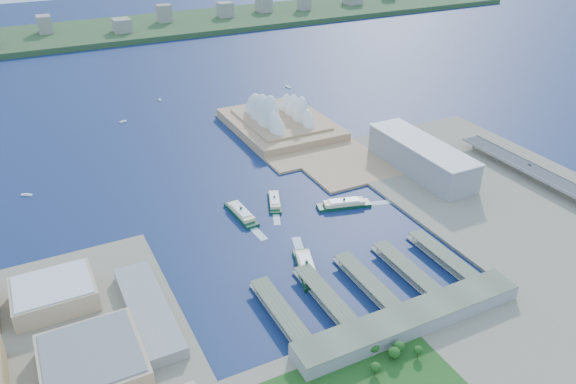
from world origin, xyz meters
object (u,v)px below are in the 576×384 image
toaster_building (421,157)px  ferry_d (344,202)px  ferry_a (241,211)px  opera_house (280,108)px  car_c (529,165)px  ferry_c (307,266)px  ferry_b (275,200)px

toaster_building → ferry_d: bearing=-166.9°
ferry_a → ferry_d: ferry_d is taller
opera_house → toaster_building: bearing=-65.8°
opera_house → car_c: (199.00, -266.39, -16.48)m
ferry_d → ferry_c: bearing=146.9°
opera_house → car_c: size_ratio=38.92×
ferry_a → car_c: car_c is taller
ferry_d → car_c: size_ratio=12.66×
opera_house → ferry_a: 244.21m
opera_house → ferry_a: opera_house is taller
opera_house → ferry_c: (-126.71, -312.26, -26.26)m
opera_house → ferry_c: 338.01m
ferry_b → car_c: car_c is taller
ferry_c → car_c: (325.71, 45.88, 9.78)m
opera_house → car_c: 332.92m
opera_house → ferry_a: (-142.43, -196.58, -26.59)m
toaster_building → ferry_d: size_ratio=2.65×
opera_house → car_c: opera_house is taller
ferry_a → car_c: bearing=-14.7°
ferry_c → car_c: 329.07m
ferry_b → ferry_c: ferry_c is taller
toaster_building → ferry_a: toaster_building is taller
ferry_b → ferry_d: bearing=-10.7°
ferry_b → toaster_building: bearing=18.4°
opera_house → toaster_building: (90.00, -200.00, -11.50)m
toaster_building → opera_house: bearing=114.2°
opera_house → toaster_building: opera_house is taller
ferry_a → ferry_d: 111.69m
ferry_a → ferry_b: size_ratio=1.17×
ferry_a → ferry_d: size_ratio=0.98×
ferry_c → ferry_a: bearing=-64.7°
toaster_building → ferry_a: 232.94m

